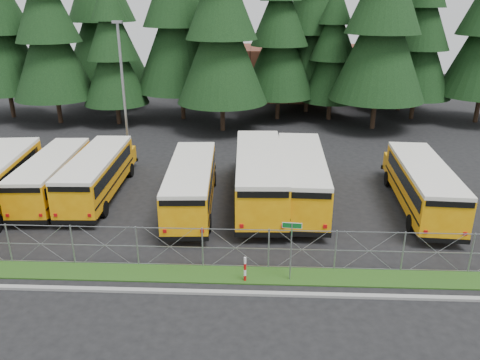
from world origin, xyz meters
name	(u,v)px	position (x,y,z in m)	size (l,w,h in m)	color
ground	(226,256)	(0.00, 0.00, 0.00)	(120.00, 120.00, 0.00)	black
curb	(221,293)	(0.00, -3.10, 0.06)	(50.00, 0.25, 0.12)	gray
grass_verge	(224,275)	(0.00, -1.70, 0.03)	(50.00, 1.40, 0.06)	#1F4012
chainlink_fence	(225,248)	(0.00, -1.00, 1.00)	(44.00, 0.10, 2.00)	gray
brick_building	(296,72)	(6.00, 40.00, 3.00)	(22.00, 10.00, 6.00)	brown
bus_1	(55,176)	(-11.08, 6.81, 1.33)	(2.39, 10.13, 2.65)	orange
bus_2	(99,175)	(-8.39, 7.04, 1.37)	(2.47, 10.47, 2.74)	orange
bus_4	(192,185)	(-2.40, 5.54, 1.39)	(2.51, 10.64, 2.79)	orange
bus_5	(259,177)	(1.54, 6.64, 1.58)	(2.84, 12.03, 3.15)	orange
bus_6	(300,178)	(4.00, 6.65, 1.53)	(2.75, 11.65, 3.05)	orange
bus_east	(421,186)	(10.89, 5.93, 1.41)	(2.54, 10.77, 2.82)	orange
street_sign	(291,239)	(2.93, -1.96, 2.03)	(0.84, 0.55, 2.81)	gray
striped_bollard	(245,270)	(0.97, -2.13, 0.60)	(0.11, 0.11, 1.20)	#B20C0C
light_standard	(123,88)	(-8.42, 14.01, 5.50)	(0.70, 0.35, 10.14)	gray
conifer_1	(48,33)	(-18.32, 25.15, 8.58)	(7.76, 7.76, 17.16)	black
conifer_2	(112,52)	(-12.40, 25.05, 6.86)	(6.20, 6.20, 13.72)	black
conifer_3	(179,16)	(-6.36, 27.39, 10.02)	(9.06, 9.06, 20.04)	black
conifer_4	(221,29)	(-1.95, 23.00, 9.10)	(8.23, 8.23, 18.21)	black
conifer_5	(280,37)	(3.31, 27.74, 8.06)	(7.29, 7.29, 16.13)	black
conifer_6	(333,53)	(8.56, 27.74, 6.59)	(5.96, 5.96, 13.18)	black
conifer_7	(383,23)	(12.23, 24.25, 9.59)	(8.67, 8.67, 19.18)	black
conifer_8	(421,42)	(17.14, 28.43, 7.65)	(6.91, 6.91, 15.29)	black
conifer_10	(101,12)	(-15.47, 32.44, 10.26)	(9.28, 9.28, 20.52)	black
conifer_11	(217,36)	(-3.41, 35.31, 7.66)	(6.93, 6.93, 15.33)	black
conifer_12	(310,25)	(6.53, 31.13, 9.05)	(8.19, 8.19, 18.10)	black
conifer_13	(408,25)	(16.83, 32.31, 9.01)	(8.15, 8.15, 18.01)	black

